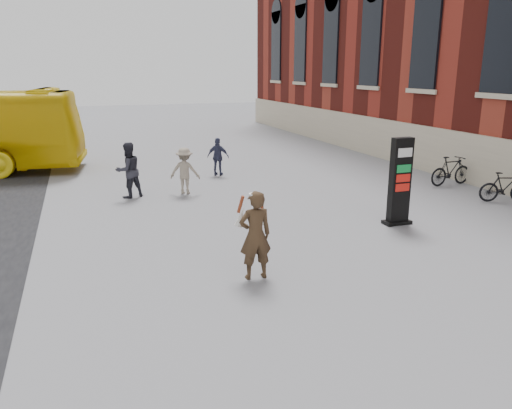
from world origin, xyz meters
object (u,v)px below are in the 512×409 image
object	(u,v)px
bike_5	(505,187)
info_pylon	(400,182)
pedestrian_a	(128,170)
pedestrian_b	(185,171)
bike_7	(451,171)
pedestrian_c	(218,157)
woman	(255,234)

from	to	relation	value
bike_5	info_pylon	bearing A→B (deg)	121.61
bike_5	pedestrian_a	bearing A→B (deg)	88.83
pedestrian_b	bike_7	size ratio (longest dim) A/B	0.88
info_pylon	pedestrian_a	world-z (taller)	info_pylon
bike_5	pedestrian_c	bearing A→B (deg)	68.02
pedestrian_a	pedestrian_b	bearing A→B (deg)	153.57
info_pylon	woman	xyz separation A→B (m)	(-4.78, -2.11, -0.25)
info_pylon	woman	size ratio (longest dim) A/B	1.30
pedestrian_a	bike_7	xyz separation A→B (m)	(10.98, -2.03, -0.37)
woman	pedestrian_b	bearing A→B (deg)	-89.69
info_pylon	woman	distance (m)	5.23
woman	pedestrian_b	distance (m)	7.33
info_pylon	woman	bearing A→B (deg)	-156.43
bike_5	bike_7	world-z (taller)	bike_7
pedestrian_a	bike_7	world-z (taller)	pedestrian_a
pedestrian_a	bike_7	size ratio (longest dim) A/B	1.02
pedestrian_b	bike_5	xyz separation A→B (m)	(9.18, -4.39, -0.30)
pedestrian_a	pedestrian_b	distance (m)	1.81
bike_5	pedestrian_b	bearing A→B (deg)	85.53
woman	pedestrian_b	xyz separation A→B (m)	(0.10, 7.33, -0.15)
pedestrian_a	bike_7	bearing A→B (deg)	146.39
bike_5	bike_7	xyz separation A→B (m)	(0.00, 2.46, 0.05)
pedestrian_c	bike_5	xyz separation A→B (m)	(7.36, -6.88, -0.26)
pedestrian_a	bike_5	world-z (taller)	pedestrian_a
info_pylon	woman	world-z (taller)	info_pylon
info_pylon	pedestrian_b	world-z (taller)	info_pylon
pedestrian_a	pedestrian_c	xyz separation A→B (m)	(3.62, 2.39, -0.16)
pedestrian_c	info_pylon	bearing A→B (deg)	140.96
pedestrian_a	pedestrian_b	world-z (taller)	pedestrian_a
woman	bike_5	bearing A→B (deg)	-161.32
bike_7	pedestrian_a	bearing A→B (deg)	75.76
pedestrian_c	pedestrian_a	bearing A→B (deg)	64.01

